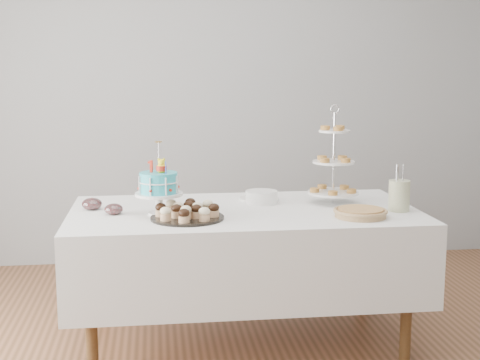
{
  "coord_description": "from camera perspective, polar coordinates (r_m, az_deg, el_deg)",
  "views": [
    {
      "loc": [
        -0.49,
        -3.31,
        1.54
      ],
      "look_at": [
        -0.02,
        0.3,
        0.94
      ],
      "focal_mm": 50.0,
      "sensor_mm": 36.0,
      "label": 1
    }
  ],
  "objects": [
    {
      "name": "walls",
      "position": [
        3.35,
        1.05,
        6.17
      ],
      "size": [
        5.04,
        4.04,
        2.7
      ],
      "color": "#939598",
      "rests_on": "floor"
    },
    {
      "name": "jam_bowl_b",
      "position": [
        3.8,
        -12.52,
        -2.02
      ],
      "size": [
        0.11,
        0.11,
        0.07
      ],
      "color": "silver",
      "rests_on": "table"
    },
    {
      "name": "utensil_pitcher",
      "position": [
        3.77,
        13.44,
        -1.2
      ],
      "size": [
        0.12,
        0.12,
        0.26
      ],
      "rotation": [
        0.0,
        0.0,
        0.27
      ],
      "color": "beige",
      "rests_on": "table"
    },
    {
      "name": "plate_stack",
      "position": [
        3.89,
        1.84,
        -1.46
      ],
      "size": [
        0.19,
        0.19,
        0.07
      ],
      "color": "white",
      "rests_on": "table"
    },
    {
      "name": "cupcake_tray",
      "position": [
        3.49,
        -4.52,
        -2.65
      ],
      "size": [
        0.38,
        0.38,
        0.09
      ],
      "color": "black",
      "rests_on": "table"
    },
    {
      "name": "birthday_cake",
      "position": [
        3.59,
        -6.93,
        -1.3
      ],
      "size": [
        0.26,
        0.26,
        0.39
      ],
      "rotation": [
        0.0,
        0.0,
        -0.43
      ],
      "color": "white",
      "rests_on": "table"
    },
    {
      "name": "jam_bowl_a",
      "position": [
        3.65,
        -10.72,
        -2.47
      ],
      "size": [
        0.1,
        0.1,
        0.06
      ],
      "color": "silver",
      "rests_on": "table"
    },
    {
      "name": "pie",
      "position": [
        3.58,
        10.24,
        -2.72
      ],
      "size": [
        0.29,
        0.29,
        0.05
      ],
      "color": "tan",
      "rests_on": "table"
    },
    {
      "name": "tiered_stand",
      "position": [
        3.89,
        8.0,
        1.48
      ],
      "size": [
        0.29,
        0.29,
        0.57
      ],
      "color": "silver",
      "rests_on": "table"
    },
    {
      "name": "pastry_plate",
      "position": [
        3.99,
        1.65,
        -1.48
      ],
      "size": [
        0.24,
        0.24,
        0.04
      ],
      "color": "white",
      "rests_on": "table"
    },
    {
      "name": "table",
      "position": [
        3.77,
        0.35,
        -5.89
      ],
      "size": [
        1.92,
        1.02,
        0.77
      ],
      "color": "white",
      "rests_on": "floor"
    }
  ]
}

